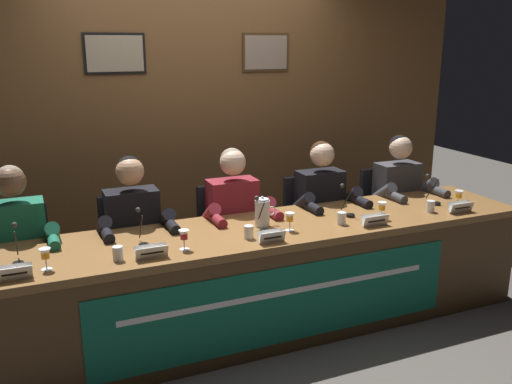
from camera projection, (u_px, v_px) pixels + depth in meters
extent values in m
plane|color=#4C4742|center=(256.00, 328.00, 3.89)|extent=(12.00, 12.00, 0.00)
cube|color=brown|center=(194.00, 120.00, 4.77)|extent=(5.20, 0.12, 2.60)
cube|color=black|center=(115.00, 54.00, 4.32)|extent=(0.48, 0.02, 0.32)
cube|color=tan|center=(115.00, 54.00, 4.31)|extent=(0.44, 0.01, 0.28)
cube|color=#4C3319|center=(266.00, 52.00, 4.81)|extent=(0.44, 0.02, 0.33)
cube|color=gray|center=(266.00, 52.00, 4.80)|extent=(0.40, 0.01, 0.29)
cube|color=brown|center=(256.00, 231.00, 3.70)|extent=(4.00, 0.76, 0.05)
cube|color=#4C341B|center=(278.00, 305.00, 3.48)|extent=(3.94, 0.04, 0.70)
cube|color=#4C341B|center=(474.00, 244.00, 4.53)|extent=(0.08, 0.68, 0.70)
cube|color=#14664C|center=(284.00, 305.00, 3.47)|extent=(2.44, 0.01, 0.52)
cube|color=white|center=(285.00, 293.00, 3.44)|extent=(2.08, 0.00, 0.04)
cylinder|color=black|center=(29.00, 337.00, 3.76)|extent=(0.44, 0.44, 0.02)
cylinder|color=black|center=(26.00, 309.00, 3.70)|extent=(0.05, 0.05, 0.39)
cube|color=#232328|center=(22.00, 280.00, 3.65)|extent=(0.44, 0.44, 0.03)
cube|color=#232328|center=(18.00, 237.00, 3.76)|extent=(0.40, 0.05, 0.44)
cylinder|color=black|center=(9.00, 336.00, 3.35)|extent=(0.10, 0.10, 0.45)
cylinder|color=black|center=(44.00, 330.00, 3.43)|extent=(0.10, 0.10, 0.45)
cylinder|color=black|center=(4.00, 285.00, 3.41)|extent=(0.13, 0.34, 0.13)
cylinder|color=black|center=(39.00, 280.00, 3.49)|extent=(0.13, 0.34, 0.13)
cube|color=#196047|center=(17.00, 238.00, 3.54)|extent=(0.36, 0.20, 0.48)
sphere|color=brown|center=(10.00, 182.00, 3.42)|extent=(0.19, 0.19, 0.19)
sphere|color=gray|center=(10.00, 179.00, 3.43)|extent=(0.17, 0.17, 0.17)
cylinder|color=#196047|center=(52.00, 235.00, 3.52)|extent=(0.09, 0.30, 0.25)
cylinder|color=#196047|center=(54.00, 240.00, 3.38)|extent=(0.07, 0.24, 0.07)
cube|color=white|center=(14.00, 274.00, 2.86)|extent=(0.18, 0.03, 0.08)
cube|color=white|center=(14.00, 272.00, 2.89)|extent=(0.18, 0.03, 0.08)
cube|color=black|center=(14.00, 274.00, 2.86)|extent=(0.12, 0.01, 0.01)
cylinder|color=white|center=(47.00, 269.00, 3.01)|extent=(0.06, 0.06, 0.00)
cylinder|color=white|center=(46.00, 264.00, 3.01)|extent=(0.01, 0.01, 0.05)
cone|color=white|center=(45.00, 254.00, 2.99)|extent=(0.06, 0.06, 0.06)
cylinder|color=orange|center=(45.00, 255.00, 2.99)|extent=(0.04, 0.04, 0.04)
cylinder|color=black|center=(18.00, 264.00, 3.07)|extent=(0.06, 0.06, 0.02)
cylinder|color=black|center=(16.00, 243.00, 3.10)|extent=(0.01, 0.13, 0.18)
sphere|color=#2D2D2D|center=(14.00, 225.00, 3.13)|extent=(0.03, 0.03, 0.03)
cylinder|color=black|center=(138.00, 316.00, 4.03)|extent=(0.44, 0.44, 0.02)
cylinder|color=black|center=(136.00, 290.00, 3.98)|extent=(0.05, 0.05, 0.39)
cube|color=#232328|center=(134.00, 263.00, 3.92)|extent=(0.44, 0.44, 0.03)
cube|color=#232328|center=(127.00, 223.00, 4.04)|extent=(0.40, 0.05, 0.44)
cylinder|color=black|center=(131.00, 313.00, 3.63)|extent=(0.10, 0.10, 0.45)
cylinder|color=black|center=(161.00, 308.00, 3.71)|extent=(0.10, 0.10, 0.45)
cylinder|color=black|center=(125.00, 267.00, 3.69)|extent=(0.13, 0.34, 0.13)
cylinder|color=black|center=(154.00, 262.00, 3.77)|extent=(0.13, 0.34, 0.13)
cube|color=black|center=(133.00, 223.00, 3.82)|extent=(0.36, 0.20, 0.48)
sphere|color=tan|center=(130.00, 171.00, 3.70)|extent=(0.19, 0.19, 0.19)
sphere|color=black|center=(129.00, 169.00, 3.71)|extent=(0.17, 0.17, 0.17)
cylinder|color=black|center=(103.00, 229.00, 3.64)|extent=(0.09, 0.30, 0.25)
cylinder|color=black|center=(166.00, 221.00, 3.80)|extent=(0.09, 0.30, 0.25)
cylinder|color=black|center=(107.00, 233.00, 3.50)|extent=(0.07, 0.24, 0.07)
cylinder|color=black|center=(171.00, 225.00, 3.65)|extent=(0.07, 0.24, 0.07)
cube|color=white|center=(152.00, 253.00, 3.15)|extent=(0.19, 0.03, 0.08)
cube|color=white|center=(151.00, 251.00, 3.18)|extent=(0.19, 0.03, 0.08)
cube|color=black|center=(152.00, 253.00, 3.14)|extent=(0.13, 0.01, 0.01)
cylinder|color=white|center=(184.00, 249.00, 3.31)|extent=(0.06, 0.06, 0.00)
cylinder|color=white|center=(184.00, 245.00, 3.30)|extent=(0.01, 0.01, 0.05)
cone|color=white|center=(184.00, 235.00, 3.28)|extent=(0.06, 0.06, 0.06)
cylinder|color=#B21E2D|center=(184.00, 236.00, 3.29)|extent=(0.04, 0.04, 0.04)
cylinder|color=silver|center=(118.00, 254.00, 3.13)|extent=(0.06, 0.06, 0.08)
cylinder|color=silver|center=(118.00, 256.00, 3.13)|extent=(0.05, 0.05, 0.05)
cylinder|color=black|center=(144.00, 245.00, 3.35)|extent=(0.06, 0.06, 0.02)
cylinder|color=black|center=(141.00, 227.00, 3.38)|extent=(0.01, 0.13, 0.18)
sphere|color=#2D2D2D|center=(138.00, 210.00, 3.41)|extent=(0.03, 0.03, 0.03)
cylinder|color=black|center=(232.00, 299.00, 4.31)|extent=(0.44, 0.44, 0.02)
cylinder|color=black|center=(232.00, 274.00, 4.26)|extent=(0.05, 0.05, 0.39)
cube|color=#232328|center=(231.00, 248.00, 4.20)|extent=(0.44, 0.44, 0.03)
cube|color=#232328|center=(222.00, 212.00, 4.32)|extent=(0.40, 0.05, 0.44)
cylinder|color=black|center=(236.00, 294.00, 3.91)|extent=(0.10, 0.10, 0.45)
cylinder|color=black|center=(262.00, 289.00, 3.98)|extent=(0.10, 0.10, 0.45)
cylinder|color=black|center=(228.00, 251.00, 3.97)|extent=(0.13, 0.34, 0.13)
cylinder|color=black|center=(254.00, 247.00, 4.05)|extent=(0.13, 0.34, 0.13)
cube|color=maroon|center=(232.00, 211.00, 4.10)|extent=(0.36, 0.20, 0.48)
sphere|color=beige|center=(233.00, 162.00, 3.98)|extent=(0.19, 0.19, 0.19)
sphere|color=gray|center=(232.00, 160.00, 3.99)|extent=(0.17, 0.17, 0.17)
cylinder|color=maroon|center=(210.00, 216.00, 3.92)|extent=(0.09, 0.30, 0.25)
cylinder|color=maroon|center=(264.00, 209.00, 4.08)|extent=(0.09, 0.30, 0.25)
cylinder|color=maroon|center=(217.00, 219.00, 3.77)|extent=(0.07, 0.24, 0.07)
cylinder|color=maroon|center=(273.00, 212.00, 3.93)|extent=(0.07, 0.24, 0.07)
cube|color=white|center=(273.00, 238.00, 3.40)|extent=(0.17, 0.03, 0.08)
cube|color=white|center=(270.00, 236.00, 3.43)|extent=(0.17, 0.03, 0.08)
cube|color=black|center=(273.00, 238.00, 3.39)|extent=(0.12, 0.01, 0.01)
cylinder|color=white|center=(290.00, 230.00, 3.64)|extent=(0.06, 0.06, 0.00)
cylinder|color=white|center=(290.00, 226.00, 3.63)|extent=(0.01, 0.01, 0.05)
cone|color=white|center=(290.00, 217.00, 3.62)|extent=(0.06, 0.06, 0.06)
cylinder|color=orange|center=(290.00, 218.00, 3.62)|extent=(0.04, 0.04, 0.04)
cylinder|color=silver|center=(249.00, 232.00, 3.48)|extent=(0.06, 0.06, 0.08)
cylinder|color=silver|center=(249.00, 235.00, 3.49)|extent=(0.05, 0.05, 0.05)
cylinder|color=black|center=(264.00, 231.00, 3.61)|extent=(0.06, 0.06, 0.02)
cylinder|color=black|center=(260.00, 214.00, 3.64)|extent=(0.01, 0.13, 0.18)
sphere|color=#2D2D2D|center=(257.00, 198.00, 3.67)|extent=(0.03, 0.03, 0.03)
cylinder|color=black|center=(315.00, 283.00, 4.59)|extent=(0.44, 0.44, 0.02)
cylinder|color=black|center=(316.00, 260.00, 4.54)|extent=(0.05, 0.05, 0.39)
cube|color=#232328|center=(317.00, 235.00, 4.48)|extent=(0.44, 0.44, 0.03)
cube|color=#232328|center=(306.00, 201.00, 4.60)|extent=(0.40, 0.05, 0.44)
cylinder|color=black|center=(327.00, 277.00, 4.19)|extent=(0.10, 0.10, 0.45)
cylinder|color=black|center=(349.00, 273.00, 4.26)|extent=(0.10, 0.10, 0.45)
cylinder|color=black|center=(318.00, 237.00, 4.25)|extent=(0.13, 0.34, 0.13)
cylinder|color=black|center=(340.00, 234.00, 4.32)|extent=(0.13, 0.34, 0.13)
cube|color=black|center=(319.00, 200.00, 4.37)|extent=(0.36, 0.20, 0.48)
sphere|color=beige|center=(322.00, 154.00, 4.26)|extent=(0.19, 0.19, 0.19)
sphere|color=#331E0F|center=(321.00, 152.00, 4.27)|extent=(0.17, 0.17, 0.17)
cylinder|color=black|center=(302.00, 204.00, 4.20)|extent=(0.09, 0.30, 0.25)
cylinder|color=black|center=(349.00, 198.00, 4.36)|extent=(0.09, 0.30, 0.25)
cylinder|color=black|center=(312.00, 207.00, 4.05)|extent=(0.07, 0.24, 0.07)
cylinder|color=black|center=(360.00, 201.00, 4.21)|extent=(0.07, 0.24, 0.07)
cube|color=white|center=(376.00, 221.00, 3.71)|extent=(0.19, 0.03, 0.08)
cube|color=white|center=(373.00, 219.00, 3.74)|extent=(0.19, 0.03, 0.08)
cube|color=black|center=(377.00, 221.00, 3.71)|extent=(0.13, 0.01, 0.01)
cylinder|color=white|center=(381.00, 219.00, 3.88)|extent=(0.06, 0.06, 0.00)
cylinder|color=white|center=(381.00, 215.00, 3.87)|extent=(0.01, 0.01, 0.05)
cone|color=white|center=(382.00, 206.00, 3.86)|extent=(0.06, 0.06, 0.06)
cylinder|color=orange|center=(382.00, 207.00, 3.86)|extent=(0.04, 0.04, 0.04)
cylinder|color=silver|center=(341.00, 218.00, 3.76)|extent=(0.06, 0.06, 0.08)
cylinder|color=silver|center=(341.00, 221.00, 3.76)|extent=(0.05, 0.05, 0.05)
cylinder|color=black|center=(351.00, 216.00, 3.92)|extent=(0.06, 0.06, 0.02)
cylinder|color=black|center=(346.00, 200.00, 3.95)|extent=(0.01, 0.13, 0.18)
sphere|color=#2D2D2D|center=(342.00, 186.00, 3.99)|extent=(0.03, 0.03, 0.03)
cylinder|color=black|center=(389.00, 269.00, 4.87)|extent=(0.44, 0.44, 0.02)
cylinder|color=black|center=(390.00, 247.00, 4.81)|extent=(0.05, 0.05, 0.39)
cube|color=#232328|center=(392.00, 224.00, 4.76)|extent=(0.44, 0.44, 0.03)
cube|color=#232328|center=(380.00, 192.00, 4.87)|extent=(0.40, 0.05, 0.44)
cylinder|color=black|center=(406.00, 263.00, 4.47)|extent=(0.10, 0.10, 0.45)
cylinder|color=black|center=(426.00, 259.00, 4.54)|extent=(0.10, 0.10, 0.45)
cylinder|color=black|center=(397.00, 225.00, 4.53)|extent=(0.13, 0.34, 0.13)
cylinder|color=black|center=(417.00, 222.00, 4.60)|extent=(0.13, 0.34, 0.13)
cube|color=#38383D|center=(396.00, 191.00, 4.65)|extent=(0.36, 0.20, 0.48)
sphere|color=beige|center=(401.00, 148.00, 4.54)|extent=(0.19, 0.19, 0.19)
sphere|color=black|center=(400.00, 145.00, 4.55)|extent=(0.17, 0.17, 0.17)
cylinder|color=#38383D|center=(383.00, 194.00, 4.48)|extent=(0.09, 0.30, 0.25)
cylinder|color=#38383D|center=(424.00, 189.00, 4.64)|extent=(0.09, 0.30, 0.25)
cylinder|color=#38383D|center=(395.00, 197.00, 4.33)|extent=(0.07, 0.24, 0.07)
cylinder|color=#38383D|center=(437.00, 191.00, 4.49)|extent=(0.07, 0.24, 0.07)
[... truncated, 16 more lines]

